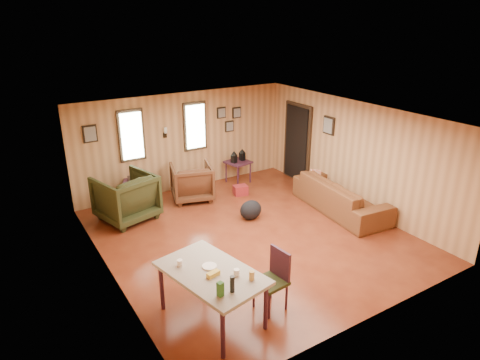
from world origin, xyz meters
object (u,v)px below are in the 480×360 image
Objects in this scene: sofa at (341,191)px; recliner_brown at (192,180)px; dining_table at (212,276)px; end_table at (136,187)px; side_table at (238,160)px; recliner_green at (126,195)px.

sofa is 3.43m from recliner_brown.
dining_table is (-1.65, -4.05, 0.25)m from recliner_brown.
sofa is 3.60× the size of end_table.
side_table is at bearing 27.18° from sofa.
sofa is at bearing -37.34° from end_table.
recliner_green is at bearing 24.16° from recliner_brown.
dining_table is at bearing 84.14° from recliner_brown.
sofa is at bearing 137.75° from recliner_green.
end_table is at bearing 176.53° from side_table.
recliner_brown is at bearing -22.50° from end_table.
side_table is at bearing -3.47° from end_table.
dining_table reaches higher than side_table.
recliner_green is at bearing -169.86° from side_table.
end_table is at bearing -6.19° from recliner_brown.
recliner_brown is 4.38m from dining_table.
end_table is at bearing 58.86° from sofa.
side_table is at bearing -151.04° from recliner_brown.
end_table is at bearing -137.32° from recliner_green.
sofa is 4.67m from recliner_green.
recliner_brown is at bearing 172.44° from recliner_green.
side_table is (-1.02, 2.67, 0.13)m from sofa.
recliner_green is 3.19m from side_table.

